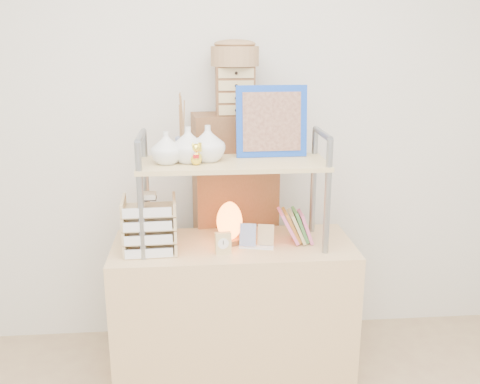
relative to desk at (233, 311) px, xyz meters
The scene contains 10 objects.
room_shell 1.55m from the desk, 90.00° to the right, with size 3.42×3.41×2.61m.
desk is the anchor object (origin of this frame).
cabinet 0.48m from the desk, 84.16° to the left, with size 0.45×0.24×1.35m, color brown.
hutch 0.82m from the desk, 168.13° to the left, with size 0.90×0.34×0.77m.
letter_tray 0.64m from the desk, behind, with size 0.25×0.24×0.29m.
salt_lamp 0.48m from the desk, 127.99° to the left, with size 0.14×0.13×0.21m.
desk_clock 0.45m from the desk, 115.36° to the right, with size 0.08×0.04×0.11m.
postcard_stand 0.43m from the desk, 26.10° to the right, with size 0.18×0.08×0.12m.
drawer_chest 1.15m from the desk, 83.79° to the left, with size 0.20×0.16×0.25m.
woven_basket 1.32m from the desk, 83.83° to the left, with size 0.25×0.25×0.10m, color olive.
Camera 1 is at (-0.18, -1.28, 1.74)m, focal length 40.00 mm.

